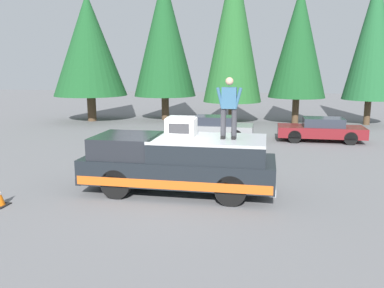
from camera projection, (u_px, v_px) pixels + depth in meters
The scene contains 11 objects.
ground_plane at pixel (173, 194), 11.52m from camera, with size 90.00×90.00×0.00m, color slate.
pickup_truck at pixel (179, 163), 11.52m from camera, with size 2.01×5.54×1.65m.
compressor_unit at pixel (181, 126), 11.46m from camera, with size 0.65×0.84×0.56m.
person_on_truck_bed at pixel (229, 106), 10.90m from camera, with size 0.29×0.72×1.69m.
parked_car_maroon at pixel (321, 130), 19.41m from camera, with size 1.64×4.10×1.16m.
parked_car_grey at pixel (212, 127), 20.06m from camera, with size 1.64×4.10×1.16m.
conifer_far_left at pixel (374, 37), 23.91m from camera, with size 3.21×3.21×9.15m.
conifer_left at pixel (299, 42), 24.29m from camera, with size 3.51×3.51×8.49m.
conifer_center_left at pixel (233, 28), 24.90m from camera, with size 3.73×3.73×10.57m.
conifer_center_right at pixel (164, 36), 26.22m from camera, with size 4.15×4.15×9.58m.
conifer_right at pixel (89, 45), 25.71m from camera, with size 4.76×4.76×8.22m.
Camera 1 is at (-10.73, -2.58, 3.65)m, focal length 37.21 mm.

